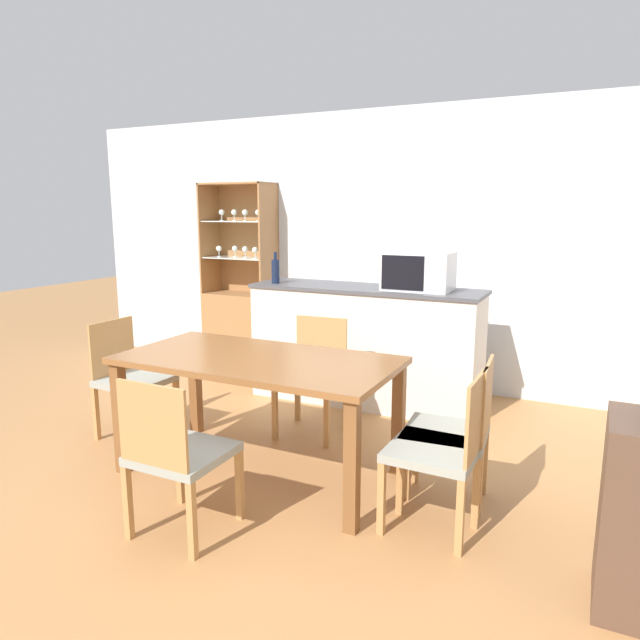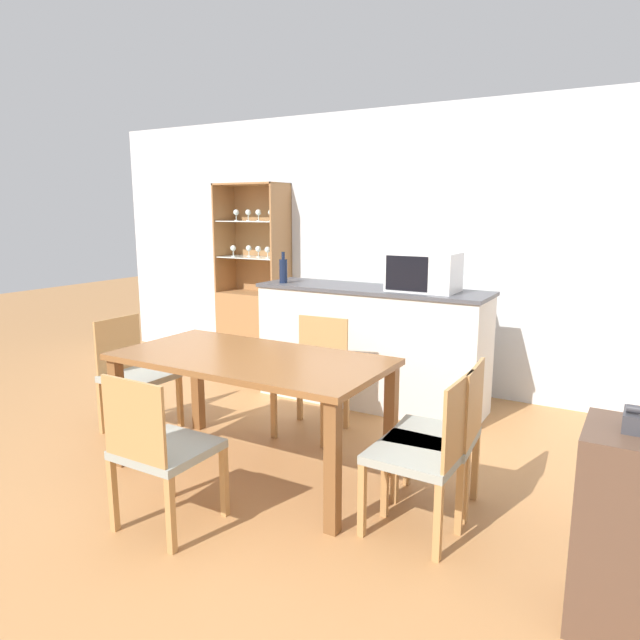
{
  "view_description": "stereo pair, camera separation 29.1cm",
  "coord_description": "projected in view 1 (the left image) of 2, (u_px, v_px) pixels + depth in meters",
  "views": [
    {
      "loc": [
        1.85,
        -2.49,
        1.64
      ],
      "look_at": [
        0.06,
        1.15,
        0.85
      ],
      "focal_mm": 32.0,
      "sensor_mm": 36.0,
      "label": 1
    },
    {
      "loc": [
        2.1,
        -2.36,
        1.64
      ],
      "look_at": [
        0.06,
        1.15,
        0.85
      ],
      "focal_mm": 32.0,
      "sensor_mm": 36.0,
      "label": 2
    }
  ],
  "objects": [
    {
      "name": "display_cabinet",
      "position": [
        241.0,
        315.0,
        5.98
      ],
      "size": [
        0.74,
        0.37,
        1.91
      ],
      "color": "#A37042",
      "rests_on": "ground_plane"
    },
    {
      "name": "dining_chair_head_near",
      "position": [
        177.0,
        454.0,
        2.87
      ],
      "size": [
        0.44,
        0.44,
        0.85
      ],
      "rotation": [
        0.0,
        0.0,
        0.0
      ],
      "color": "#999E93",
      "rests_on": "ground_plane"
    },
    {
      "name": "dining_chair_head_far",
      "position": [
        314.0,
        376.0,
        4.22
      ],
      "size": [
        0.47,
        0.47,
        0.85
      ],
      "rotation": [
        0.0,
        0.0,
        3.22
      ],
      "color": "#999E93",
      "rests_on": "ground_plane"
    },
    {
      "name": "dining_chair_side_right_near",
      "position": [
        442.0,
        450.0,
        2.92
      ],
      "size": [
        0.45,
        0.45,
        0.85
      ],
      "rotation": [
        0.0,
        0.0,
        1.54
      ],
      "color": "#999E93",
      "rests_on": "ground_plane"
    },
    {
      "name": "wall_back",
      "position": [
        383.0,
        249.0,
        5.38
      ],
      "size": [
        6.8,
        0.06,
        2.55
      ],
      "color": "silver",
      "rests_on": "ground_plane"
    },
    {
      "name": "dining_chair_side_right_far",
      "position": [
        454.0,
        432.0,
        3.15
      ],
      "size": [
        0.47,
        0.47,
        0.85
      ],
      "rotation": [
        0.0,
        0.0,
        1.64
      ],
      "color": "#999E93",
      "rests_on": "ground_plane"
    },
    {
      "name": "wine_bottle",
      "position": [
        276.0,
        271.0,
        4.99
      ],
      "size": [
        0.07,
        0.07,
        0.27
      ],
      "color": "#141E38",
      "rests_on": "kitchen_counter"
    },
    {
      "name": "dining_table",
      "position": [
        258.0,
        372.0,
        3.5
      ],
      "size": [
        1.7,
        0.86,
        0.75
      ],
      "color": "brown",
      "rests_on": "ground_plane"
    },
    {
      "name": "microwave",
      "position": [
        418.0,
        271.0,
        4.55
      ],
      "size": [
        0.53,
        0.36,
        0.31
      ],
      "color": "silver",
      "rests_on": "kitchen_counter"
    },
    {
      "name": "dining_chair_side_left_far",
      "position": [
        131.0,
        378.0,
        4.17
      ],
      "size": [
        0.45,
        0.45,
        0.85
      ],
      "rotation": [
        0.0,
        0.0,
        -1.6
      ],
      "color": "#999E93",
      "rests_on": "ground_plane"
    },
    {
      "name": "ground_plane",
      "position": [
        223.0,
        497.0,
        3.31
      ],
      "size": [
        18.0,
        18.0,
        0.0
      ],
      "primitive_type": "plane",
      "color": "#B27A47"
    },
    {
      "name": "kitchen_counter",
      "position": [
        365.0,
        345.0,
        4.87
      ],
      "size": [
        1.97,
        0.56,
        1.0
      ],
      "color": "silver",
      "rests_on": "ground_plane"
    }
  ]
}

